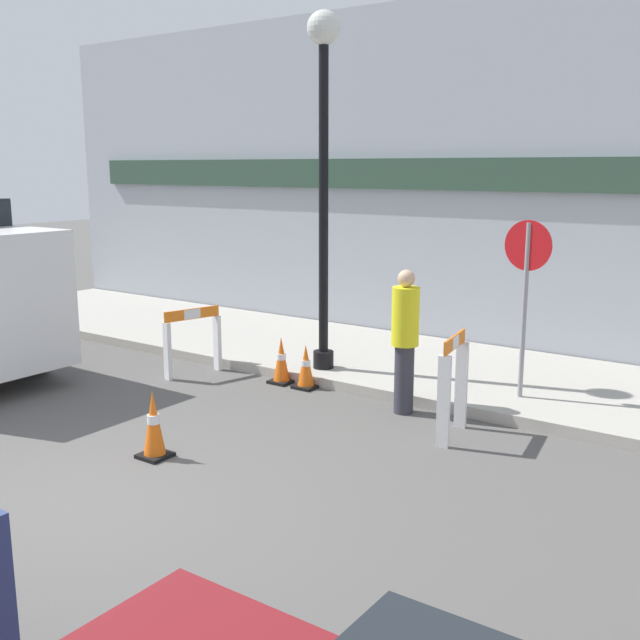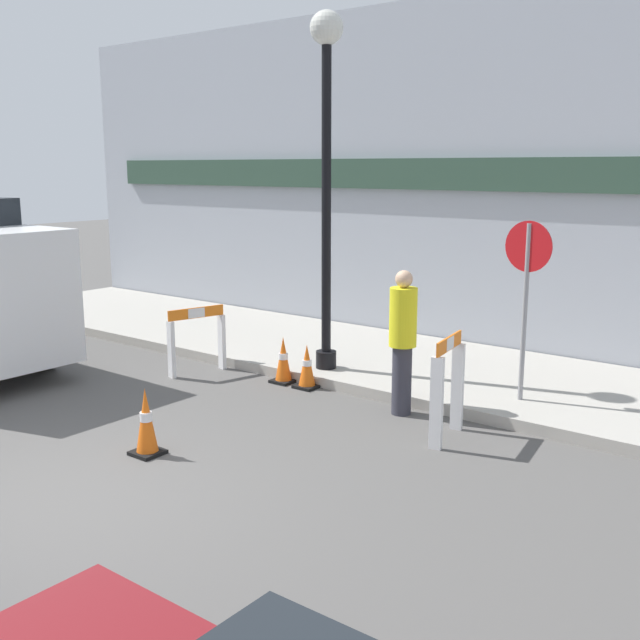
% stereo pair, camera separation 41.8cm
% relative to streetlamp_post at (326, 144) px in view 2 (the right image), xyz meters
% --- Properties ---
extents(ground_plane, '(60.00, 60.00, 0.00)m').
position_rel_streetlamp_post_xyz_m(ground_plane, '(0.62, -4.95, -3.21)').
color(ground_plane, '#565451').
extents(sidewalk_slab, '(18.00, 3.11, 0.14)m').
position_rel_streetlamp_post_xyz_m(sidewalk_slab, '(0.62, 1.10, -3.14)').
color(sidewalk_slab, '#ADA89E').
rests_on(sidewalk_slab, ground_plane).
extents(storefront_facade, '(18.00, 0.22, 5.50)m').
position_rel_streetlamp_post_xyz_m(storefront_facade, '(0.62, 2.73, -0.46)').
color(storefront_facade, '#A3A8B2').
rests_on(storefront_facade, ground_plane).
extents(streetlamp_post, '(0.44, 0.44, 4.74)m').
position_rel_streetlamp_post_xyz_m(streetlamp_post, '(0.00, 0.00, 0.00)').
color(streetlamp_post, black).
rests_on(streetlamp_post, sidewalk_slab).
extents(stop_sign, '(0.60, 0.09, 2.16)m').
position_rel_streetlamp_post_xyz_m(stop_sign, '(2.75, 0.28, -1.62)').
color(stop_sign, gray).
rests_on(stop_sign, sidewalk_slab).
extents(barricade_0, '(0.25, 0.76, 1.15)m').
position_rel_streetlamp_post_xyz_m(barricade_0, '(2.50, -1.13, -2.61)').
color(barricade_0, white).
rests_on(barricade_0, ground_plane).
extents(barricade_1, '(0.36, 0.87, 0.96)m').
position_rel_streetlamp_post_xyz_m(barricade_1, '(-1.60, -0.94, -2.69)').
color(barricade_1, white).
rests_on(barricade_1, ground_plane).
extents(traffic_cone_0, '(0.30, 0.30, 0.64)m').
position_rel_streetlamp_post_xyz_m(traffic_cone_0, '(-0.32, -0.55, -2.90)').
color(traffic_cone_0, black).
rests_on(traffic_cone_0, ground_plane).
extents(traffic_cone_1, '(0.30, 0.30, 0.60)m').
position_rel_streetlamp_post_xyz_m(traffic_cone_1, '(0.10, -0.55, -2.93)').
color(traffic_cone_1, black).
rests_on(traffic_cone_1, ground_plane).
extents(traffic_cone_2, '(0.30, 0.30, 0.71)m').
position_rel_streetlamp_post_xyz_m(traffic_cone_2, '(0.28, -3.42, -2.87)').
color(traffic_cone_2, black).
rests_on(traffic_cone_2, ground_plane).
extents(person_worker, '(0.43, 0.43, 1.74)m').
position_rel_streetlamp_post_xyz_m(person_worker, '(1.67, -0.70, -2.27)').
color(person_worker, '#33333D').
rests_on(person_worker, ground_plane).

